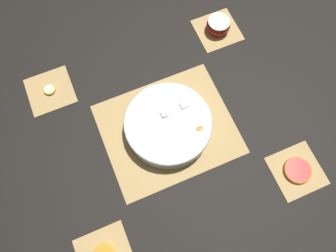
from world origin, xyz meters
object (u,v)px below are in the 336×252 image
apple_half (218,25)px  grapefruit_slice (298,170)px  fruit_salad_bowl (168,125)px  banana_coin_single (49,90)px

apple_half → grapefruit_slice: size_ratio=0.98×
fruit_salad_bowl → banana_coin_single: 0.43m
fruit_salad_bowl → grapefruit_slice: fruit_salad_bowl is taller
banana_coin_single → fruit_salad_bowl: bearing=-41.9°
banana_coin_single → grapefruit_slice: grapefruit_slice is taller
fruit_salad_bowl → apple_half: size_ratio=3.26×
fruit_salad_bowl → grapefruit_slice: size_ratio=3.20×
fruit_salad_bowl → banana_coin_single: size_ratio=7.11×
banana_coin_single → grapefruit_slice: bearing=-41.9°
grapefruit_slice → fruit_salad_bowl: bearing=138.0°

